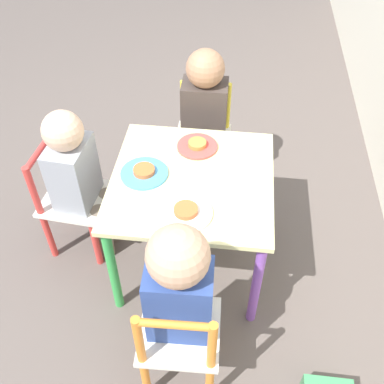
# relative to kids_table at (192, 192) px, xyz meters

# --- Properties ---
(ground_plane) EXTENTS (6.00, 6.00, 0.00)m
(ground_plane) POSITION_rel_kids_table_xyz_m (0.00, 0.00, -0.42)
(ground_plane) COLOR #5B514C
(kids_table) EXTENTS (0.60, 0.60, 0.49)m
(kids_table) POSITION_rel_kids_table_xyz_m (0.00, 0.00, 0.00)
(kids_table) COLOR beige
(kids_table) RESTS_ON ground_plane
(chair_red) EXTENTS (0.28, 0.28, 0.52)m
(chair_red) POSITION_rel_kids_table_xyz_m (-0.05, -0.52, -0.16)
(chair_red) COLOR silver
(chair_red) RESTS_ON ground_plane
(chair_yellow) EXTENTS (0.26, 0.26, 0.52)m
(chair_yellow) POSITION_rel_kids_table_xyz_m (-0.52, -0.01, -0.16)
(chair_yellow) COLOR silver
(chair_yellow) RESTS_ON ground_plane
(chair_orange) EXTENTS (0.27, 0.27, 0.52)m
(chair_orange) POSITION_rel_kids_table_xyz_m (0.52, 0.02, -0.16)
(chair_orange) COLOR silver
(chair_orange) RESTS_ON ground_plane
(child_front) EXTENTS (0.21, 0.22, 0.71)m
(child_front) POSITION_rel_kids_table_xyz_m (-0.04, -0.46, 0.01)
(child_front) COLOR #7A6B5B
(child_front) RESTS_ON ground_plane
(child_left) EXTENTS (0.22, 0.20, 0.75)m
(child_left) POSITION_rel_kids_table_xyz_m (-0.46, -0.00, 0.03)
(child_left) COLOR #38383D
(child_left) RESTS_ON ground_plane
(child_right) EXTENTS (0.23, 0.20, 0.74)m
(child_right) POSITION_rel_kids_table_xyz_m (0.46, 0.02, 0.04)
(child_right) COLOR #4C608E
(child_right) RESTS_ON ground_plane
(plate_front) EXTENTS (0.18, 0.18, 0.03)m
(plate_front) POSITION_rel_kids_table_xyz_m (-0.00, -0.18, 0.08)
(plate_front) COLOR #4C9EE0
(plate_front) RESTS_ON kids_table
(plate_left) EXTENTS (0.16, 0.16, 0.03)m
(plate_left) POSITION_rel_kids_table_xyz_m (-0.18, 0.00, 0.08)
(plate_left) COLOR #E54C47
(plate_left) RESTS_ON kids_table
(plate_right) EXTENTS (0.18, 0.18, 0.03)m
(plate_right) POSITION_rel_kids_table_xyz_m (0.18, 0.00, 0.08)
(plate_right) COLOR white
(plate_right) RESTS_ON kids_table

